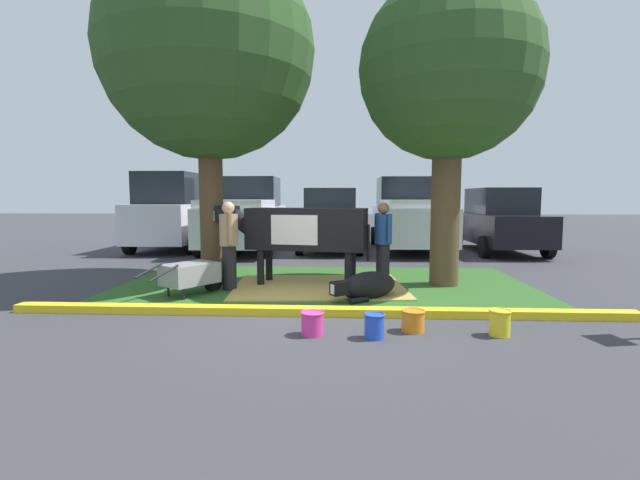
# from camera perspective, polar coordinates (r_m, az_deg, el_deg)

# --- Properties ---
(ground_plane) EXTENTS (80.00, 80.00, 0.00)m
(ground_plane) POSITION_cam_1_polar(r_m,az_deg,el_deg) (6.71, -2.64, -9.55)
(ground_plane) COLOR #38383D
(grass_island) EXTENTS (7.98, 4.32, 0.02)m
(grass_island) POSITION_cam_1_polar(r_m,az_deg,el_deg) (8.94, 0.62, -5.67)
(grass_island) COLOR #2D5B23
(grass_island) RESTS_ON ground
(curb_yellow) EXTENTS (9.18, 0.24, 0.12)m
(curb_yellow) POSITION_cam_1_polar(r_m,az_deg,el_deg) (6.68, -0.25, -9.07)
(curb_yellow) COLOR yellow
(curb_yellow) RESTS_ON ground
(hay_bedding) EXTENTS (3.38, 2.65, 0.04)m
(hay_bedding) POSITION_cam_1_polar(r_m,az_deg,el_deg) (8.61, -0.11, -6.00)
(hay_bedding) COLOR tan
(hay_bedding) RESTS_ON ground
(shade_tree_left) EXTENTS (4.26, 4.26, 6.75)m
(shade_tree_left) POSITION_cam_1_polar(r_m,az_deg,el_deg) (9.89, -14.08, 22.09)
(shade_tree_left) COLOR brown
(shade_tree_left) RESTS_ON ground
(shade_tree_right) EXTENTS (3.41, 3.41, 5.85)m
(shade_tree_right) POSITION_cam_1_polar(r_m,az_deg,el_deg) (9.34, 16.12, 19.82)
(shade_tree_right) COLOR brown
(shade_tree_right) RESTS_ON ground
(cow_holstein) EXTENTS (3.11, 1.08, 1.57)m
(cow_holstein) POSITION_cam_1_polar(r_m,az_deg,el_deg) (8.71, -2.41, 1.35)
(cow_holstein) COLOR black
(cow_holstein) RESTS_ON ground
(calf_lying) EXTENTS (1.25, 1.03, 0.48)m
(calf_lying) POSITION_cam_1_polar(r_m,az_deg,el_deg) (7.66, 6.02, -5.84)
(calf_lying) COLOR black
(calf_lying) RESTS_ON ground
(person_handler) EXTENTS (0.34, 0.48, 1.64)m
(person_handler) POSITION_cam_1_polar(r_m,az_deg,el_deg) (8.76, 8.04, -0.20)
(person_handler) COLOR black
(person_handler) RESTS_ON ground
(person_visitor_near) EXTENTS (0.34, 0.49, 1.66)m
(person_visitor_near) POSITION_cam_1_polar(r_m,az_deg,el_deg) (8.44, -11.52, -0.38)
(person_visitor_near) COLOR black
(person_visitor_near) RESTS_ON ground
(wheelbarrow) EXTENTS (1.22, 1.48, 0.63)m
(wheelbarrow) POSITION_cam_1_polar(r_m,az_deg,el_deg) (8.22, -16.08, -4.20)
(wheelbarrow) COLOR gray
(wheelbarrow) RESTS_ON ground
(bucket_pink) EXTENTS (0.31, 0.31, 0.30)m
(bucket_pink) POSITION_cam_1_polar(r_m,az_deg,el_deg) (5.74, -0.99, -10.50)
(bucket_pink) COLOR #EA3893
(bucket_pink) RESTS_ON ground
(bucket_blue) EXTENTS (0.27, 0.27, 0.31)m
(bucket_blue) POSITION_cam_1_polar(r_m,az_deg,el_deg) (5.65, 6.93, -10.74)
(bucket_blue) COLOR blue
(bucket_blue) RESTS_ON ground
(bucket_orange) EXTENTS (0.32, 0.32, 0.28)m
(bucket_orange) POSITION_cam_1_polar(r_m,az_deg,el_deg) (6.01, 11.76, -9.96)
(bucket_orange) COLOR orange
(bucket_orange) RESTS_ON ground
(bucket_yellow) EXTENTS (0.28, 0.28, 0.33)m
(bucket_yellow) POSITION_cam_1_polar(r_m,az_deg,el_deg) (6.14, 21.92, -9.69)
(bucket_yellow) COLOR yellow
(bucket_yellow) RESTS_ON ground
(suv_black) EXTENTS (2.18, 4.63, 2.52)m
(suv_black) POSITION_cam_1_polar(r_m,az_deg,el_deg) (15.81, -17.80, 3.52)
(suv_black) COLOR silver
(suv_black) RESTS_ON ground
(pickup_truck_maroon) EXTENTS (2.29, 5.43, 2.42)m
(pickup_truck_maroon) POSITION_cam_1_polar(r_m,az_deg,el_deg) (14.86, -9.39, 3.00)
(pickup_truck_maroon) COLOR silver
(pickup_truck_maroon) RESTS_ON ground
(sedan_silver) EXTENTS (2.08, 4.43, 2.02)m
(sedan_silver) POSITION_cam_1_polar(r_m,az_deg,el_deg) (14.76, 1.30, 2.55)
(sedan_silver) COLOR silver
(sedan_silver) RESTS_ON ground
(pickup_truck_black) EXTENTS (2.29, 5.43, 2.42)m
(pickup_truck_black) POSITION_cam_1_polar(r_m,az_deg,el_deg) (15.11, 11.24, 3.01)
(pickup_truck_black) COLOR silver
(pickup_truck_black) RESTS_ON ground
(sedan_red) EXTENTS (2.08, 4.43, 2.02)m
(sedan_red) POSITION_cam_1_polar(r_m,az_deg,el_deg) (15.24, 21.84, 2.25)
(sedan_red) COLOR black
(sedan_red) RESTS_ON ground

